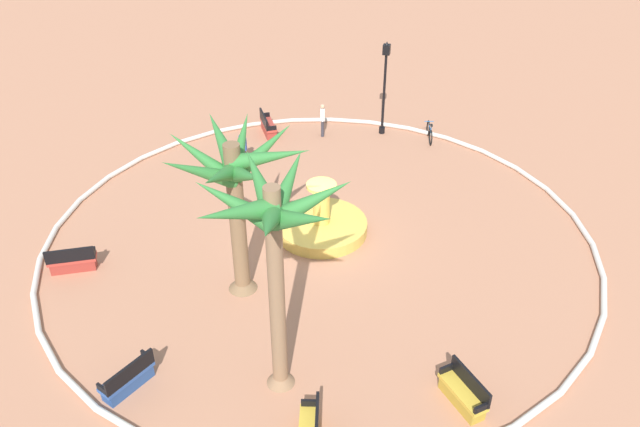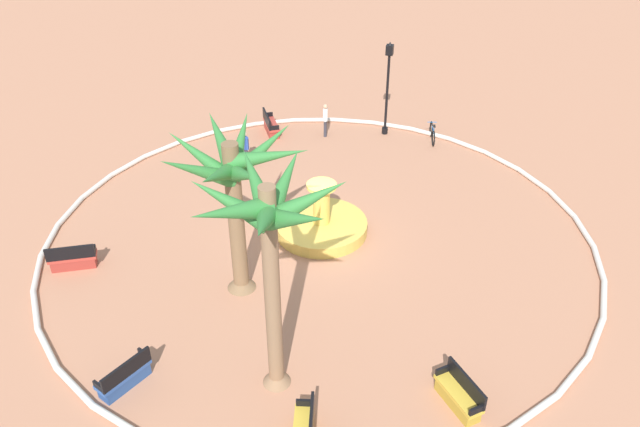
{
  "view_description": "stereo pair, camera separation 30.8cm",
  "coord_description": "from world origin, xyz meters",
  "px_view_note": "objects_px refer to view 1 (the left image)",
  "views": [
    {
      "loc": [
        -4.82,
        18.73,
        13.95
      ],
      "look_at": [
        0.01,
        -0.12,
        1.0
      ],
      "focal_mm": 36.41,
      "sensor_mm": 36.0,
      "label": 1
    },
    {
      "loc": [
        -5.12,
        18.65,
        13.95
      ],
      "look_at": [
        0.01,
        -0.12,
        1.0
      ],
      "focal_mm": 36.41,
      "sensor_mm": 36.0,
      "label": 2
    }
  ],
  "objects_px": {
    "fountain": "(321,225)",
    "bench_west": "(128,379)",
    "palm_tree_near_fountain": "(273,233)",
    "person_cyclist_helmet": "(323,118)",
    "palm_tree_by_curb": "(234,178)",
    "bench_southwest": "(463,394)",
    "lamppost": "(385,81)",
    "bicycle_red_frame": "(429,132)",
    "bench_north": "(73,262)",
    "bench_southeast": "(268,127)",
    "person_cyclist_photo": "(243,147)"
  },
  "relations": [
    {
      "from": "fountain",
      "to": "person_cyclist_helmet",
      "type": "bearing_deg",
      "value": -76.11
    },
    {
      "from": "lamppost",
      "to": "person_cyclist_photo",
      "type": "distance_m",
      "value": 7.25
    },
    {
      "from": "bench_southeast",
      "to": "bicycle_red_frame",
      "type": "xyz_separation_m",
      "value": [
        -7.51,
        -1.22,
        0.04
      ]
    },
    {
      "from": "palm_tree_by_curb",
      "to": "bicycle_red_frame",
      "type": "height_order",
      "value": "palm_tree_by_curb"
    },
    {
      "from": "palm_tree_near_fountain",
      "to": "person_cyclist_photo",
      "type": "xyz_separation_m",
      "value": [
        5.16,
        -11.3,
        -4.2
      ]
    },
    {
      "from": "lamppost",
      "to": "person_cyclist_helmet",
      "type": "bearing_deg",
      "value": 20.11
    },
    {
      "from": "person_cyclist_helmet",
      "to": "palm_tree_by_curb",
      "type": "bearing_deg",
      "value": 90.92
    },
    {
      "from": "bench_north",
      "to": "person_cyclist_helmet",
      "type": "height_order",
      "value": "person_cyclist_helmet"
    },
    {
      "from": "bench_southeast",
      "to": "person_cyclist_photo",
      "type": "height_order",
      "value": "person_cyclist_photo"
    },
    {
      "from": "bench_north",
      "to": "palm_tree_by_curb",
      "type": "bearing_deg",
      "value": -174.51
    },
    {
      "from": "bench_west",
      "to": "person_cyclist_photo",
      "type": "bearing_deg",
      "value": -84.6
    },
    {
      "from": "fountain",
      "to": "bench_north",
      "type": "xyz_separation_m",
      "value": [
        7.66,
        4.31,
        0.04
      ]
    },
    {
      "from": "lamppost",
      "to": "bicycle_red_frame",
      "type": "distance_m",
      "value": 3.18
    },
    {
      "from": "fountain",
      "to": "bench_southeast",
      "type": "bearing_deg",
      "value": -58.42
    },
    {
      "from": "fountain",
      "to": "palm_tree_near_fountain",
      "type": "relative_size",
      "value": 0.51
    },
    {
      "from": "bench_southeast",
      "to": "palm_tree_near_fountain",
      "type": "bearing_deg",
      "value": 109.44
    },
    {
      "from": "person_cyclist_helmet",
      "to": "palm_tree_near_fountain",
      "type": "bearing_deg",
      "value": 99.78
    },
    {
      "from": "bench_west",
      "to": "person_cyclist_helmet",
      "type": "relative_size",
      "value": 1.04
    },
    {
      "from": "palm_tree_near_fountain",
      "to": "person_cyclist_helmet",
      "type": "distance_m",
      "value": 15.84
    },
    {
      "from": "bench_north",
      "to": "bicycle_red_frame",
      "type": "relative_size",
      "value": 0.98
    },
    {
      "from": "palm_tree_near_fountain",
      "to": "person_cyclist_helmet",
      "type": "relative_size",
      "value": 4.13
    },
    {
      "from": "bench_north",
      "to": "bench_southwest",
      "type": "distance_m",
      "value": 13.54
    },
    {
      "from": "bench_southeast",
      "to": "bench_southwest",
      "type": "bearing_deg",
      "value": 125.69
    },
    {
      "from": "person_cyclist_helmet",
      "to": "bench_west",
      "type": "bearing_deg",
      "value": 85.14
    },
    {
      "from": "bicycle_red_frame",
      "to": "bench_west",
      "type": "bearing_deg",
      "value": 69.69
    },
    {
      "from": "bench_southeast",
      "to": "person_cyclist_helmet",
      "type": "relative_size",
      "value": 1.02
    },
    {
      "from": "palm_tree_near_fountain",
      "to": "palm_tree_by_curb",
      "type": "height_order",
      "value": "palm_tree_near_fountain"
    },
    {
      "from": "lamppost",
      "to": "person_cyclist_helmet",
      "type": "xyz_separation_m",
      "value": [
        2.68,
        0.98,
        -1.72
      ]
    },
    {
      "from": "fountain",
      "to": "person_cyclist_photo",
      "type": "xyz_separation_m",
      "value": [
        4.46,
        -3.94,
        0.63
      ]
    },
    {
      "from": "lamppost",
      "to": "person_cyclist_photo",
      "type": "relative_size",
      "value": 2.68
    },
    {
      "from": "lamppost",
      "to": "person_cyclist_helmet",
      "type": "distance_m",
      "value": 3.33
    },
    {
      "from": "bench_southeast",
      "to": "bench_west",
      "type": "bearing_deg",
      "value": 94.29
    },
    {
      "from": "fountain",
      "to": "bench_west",
      "type": "xyz_separation_m",
      "value": [
        3.28,
        8.58,
        0.04
      ]
    },
    {
      "from": "bench_north",
      "to": "bench_southwest",
      "type": "relative_size",
      "value": 1.08
    },
    {
      "from": "fountain",
      "to": "bench_southwest",
      "type": "relative_size",
      "value": 2.22
    },
    {
      "from": "palm_tree_by_curb",
      "to": "person_cyclist_helmet",
      "type": "distance_m",
      "value": 11.88
    },
    {
      "from": "fountain",
      "to": "lamppost",
      "type": "relative_size",
      "value": 0.76
    },
    {
      "from": "bench_southwest",
      "to": "fountain",
      "type": "bearing_deg",
      "value": -50.35
    },
    {
      "from": "palm_tree_near_fountain",
      "to": "bench_west",
      "type": "distance_m",
      "value": 6.34
    },
    {
      "from": "palm_tree_near_fountain",
      "to": "bench_north",
      "type": "height_order",
      "value": "palm_tree_near_fountain"
    },
    {
      "from": "palm_tree_by_curb",
      "to": "person_cyclist_helmet",
      "type": "bearing_deg",
      "value": -89.08
    },
    {
      "from": "bench_north",
      "to": "bicycle_red_frame",
      "type": "xyz_separation_m",
      "value": [
        -10.7,
        -12.8,
        0.04
      ]
    },
    {
      "from": "palm_tree_near_fountain",
      "to": "person_cyclist_helmet",
      "type": "height_order",
      "value": "palm_tree_near_fountain"
    },
    {
      "from": "fountain",
      "to": "bicycle_red_frame",
      "type": "height_order",
      "value": "fountain"
    },
    {
      "from": "bicycle_red_frame",
      "to": "lamppost",
      "type": "bearing_deg",
      "value": -4.03
    },
    {
      "from": "palm_tree_near_fountain",
      "to": "bench_west",
      "type": "xyz_separation_m",
      "value": [
        3.98,
        1.22,
        -4.79
      ]
    },
    {
      "from": "fountain",
      "to": "palm_tree_near_fountain",
      "type": "distance_m",
      "value": 8.84
    },
    {
      "from": "fountain",
      "to": "palm_tree_by_curb",
      "type": "xyz_separation_m",
      "value": [
        1.71,
        3.74,
        3.9
      ]
    },
    {
      "from": "bicycle_red_frame",
      "to": "person_cyclist_photo",
      "type": "distance_m",
      "value": 8.8
    },
    {
      "from": "bench_west",
      "to": "bench_southeast",
      "type": "xyz_separation_m",
      "value": [
        1.19,
        -15.86,
        0.0
      ]
    }
  ]
}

